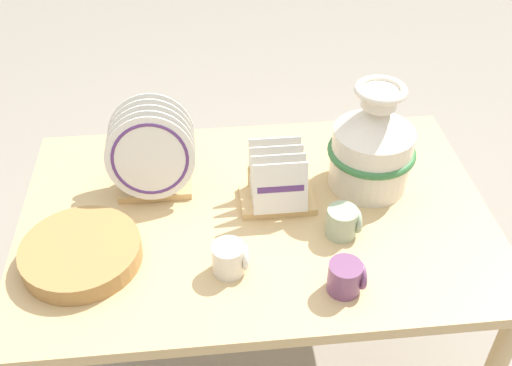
{
  "coord_description": "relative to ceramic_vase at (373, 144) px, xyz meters",
  "views": [
    {
      "loc": [
        -0.13,
        -1.27,
        1.91
      ],
      "look_at": [
        0.0,
        0.0,
        0.85
      ],
      "focal_mm": 42.0,
      "sensor_mm": 36.0,
      "label": 1
    }
  ],
  "objects": [
    {
      "name": "ceramic_vase",
      "position": [
        0.0,
        0.0,
        0.0
      ],
      "size": [
        0.26,
        0.26,
        0.34
      ],
      "color": "silver",
      "rests_on": "display_table"
    },
    {
      "name": "mug_sage_glaze",
      "position": [
        -0.12,
        -0.21,
        -0.1
      ],
      "size": [
        0.09,
        0.08,
        0.09
      ],
      "color": "#9EB28E",
      "rests_on": "display_table"
    },
    {
      "name": "dish_rack_round_plates",
      "position": [
        -0.64,
        0.04,
        -0.02
      ],
      "size": [
        0.25,
        0.18,
        0.28
      ],
      "color": "tan",
      "rests_on": "display_table"
    },
    {
      "name": "wicker_charger_stack",
      "position": [
        -0.83,
        -0.24,
        -0.12
      ],
      "size": [
        0.31,
        0.31,
        0.05
      ],
      "color": "#AD7F47",
      "rests_on": "display_table"
    },
    {
      "name": "mug_cream_glaze",
      "position": [
        -0.44,
        -0.31,
        -0.1
      ],
      "size": [
        0.09,
        0.08,
        0.09
      ],
      "color": "silver",
      "rests_on": "display_table"
    },
    {
      "name": "dish_rack_square_plates",
      "position": [
        -0.29,
        -0.06,
        -0.09
      ],
      "size": [
        0.22,
        0.16,
        0.18
      ],
      "color": "tan",
      "rests_on": "display_table"
    },
    {
      "name": "display_table",
      "position": [
        -0.35,
        -0.1,
        -0.23
      ],
      "size": [
        1.35,
        0.89,
        0.74
      ],
      "color": "tan",
      "rests_on": "ground_plane"
    },
    {
      "name": "mug_plum_glaze",
      "position": [
        -0.16,
        -0.41,
        -0.1
      ],
      "size": [
        0.09,
        0.08,
        0.09
      ],
      "color": "#7A4770",
      "rests_on": "display_table"
    },
    {
      "name": "ground_plane",
      "position": [
        -0.35,
        -0.1,
        -0.89
      ],
      "size": [
        14.0,
        14.0,
        0.0
      ],
      "primitive_type": "plane",
      "color": "gray"
    }
  ]
}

